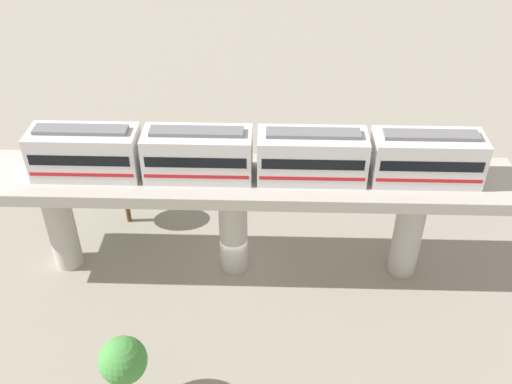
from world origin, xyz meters
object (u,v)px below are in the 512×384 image
Objects in this scene: train at (255,155)px; parked_car_black at (97,176)px; parked_car_orange at (300,170)px; tree_far_corner at (124,184)px; parked_car_silver at (220,187)px; tree_mid_lot at (123,361)px.

train reaches higher than parked_car_black.
tree_far_corner reaches higher than parked_car_orange.
tree_mid_lot reaches higher than parked_car_silver.
parked_car_silver is 10.46m from parked_car_black.
parked_car_silver is at bearing 118.51° from tree_far_corner.
tree_mid_lot is at bearing -30.50° from train.
train is at bearing 34.01° from parked_car_silver.
train is 5.61× the size of tree_far_corner.
parked_car_silver is (-8.44, -3.12, -8.45)m from train.
parked_car_silver is 1.00× the size of parked_car_black.
train is 18.63m from parked_car_black.
tree_far_corner is at bearing -167.93° from tree_mid_lot.
parked_car_black is (1.50, -16.96, 0.00)m from parked_car_orange.
tree_far_corner reaches higher than parked_car_silver.
train is 5.78× the size of tree_mid_lot.
tree_far_corner is (-15.78, -3.38, 0.00)m from tree_mid_lot.
parked_car_orange is 7.12m from parked_car_silver.
tree_mid_lot is at bearing 31.23° from parked_car_black.
train is at bearing 64.10° from tree_far_corner.
train is 14.00m from tree_mid_lot.
tree_mid_lot is (11.00, -6.48, -5.76)m from train.
tree_mid_lot is (19.44, -3.36, 2.69)m from parked_car_silver.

